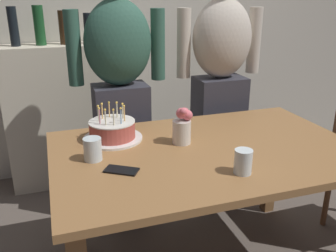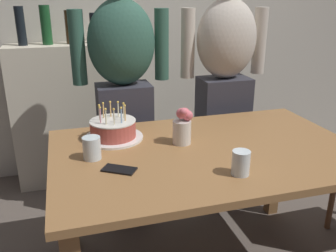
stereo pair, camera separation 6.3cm
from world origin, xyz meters
name	(u,v)px [view 1 (the left image)]	position (x,y,z in m)	size (l,w,h in m)	color
back_wall	(132,14)	(0.00, 1.55, 1.30)	(5.20, 0.10, 2.60)	beige
dining_table	(206,166)	(0.00, 0.00, 0.64)	(1.50, 0.96, 0.74)	olive
birthday_cake	(112,131)	(-0.42, 0.26, 0.79)	(0.31, 0.31, 0.19)	white
water_glass_near	(93,149)	(-0.55, 0.04, 0.79)	(0.08, 0.08, 0.11)	silver
water_glass_far	(243,162)	(0.03, -0.29, 0.79)	(0.08, 0.08, 0.11)	silver
cell_phone	(121,170)	(-0.45, -0.11, 0.74)	(0.14, 0.07, 0.01)	black
flower_vase	(182,126)	(-0.09, 0.10, 0.83)	(0.10, 0.10, 0.20)	silver
person_man_bearded	(120,92)	(-0.29, 0.70, 0.87)	(0.61, 0.27, 1.66)	#33333D
person_woman_cardigan	(220,84)	(0.41, 0.70, 0.87)	(0.61, 0.27, 1.66)	#33333D
shelf_cabinet	(61,115)	(-0.64, 1.33, 0.57)	(0.81, 0.30, 1.38)	beige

